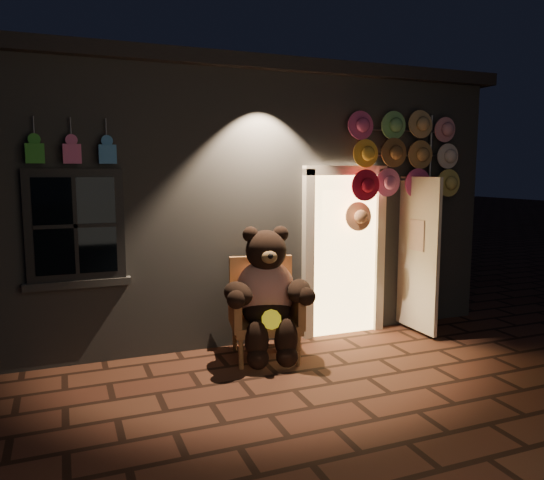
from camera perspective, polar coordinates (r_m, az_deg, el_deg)
ground at (r=5.38m, az=2.38°, el=-15.82°), size 60.00×60.00×0.00m
shop_building at (r=8.75m, az=-8.29°, el=4.83°), size 7.30×5.95×3.51m
wicker_armchair at (r=6.14m, az=-0.88°, el=-7.29°), size 0.89×0.83×1.13m
teddy_bear at (r=5.95m, az=-0.55°, el=-5.79°), size 1.06×0.92×1.49m
hat_rack at (r=7.11m, az=13.96°, el=8.24°), size 1.63×0.22×2.88m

